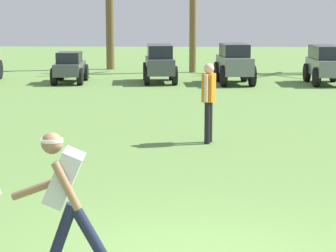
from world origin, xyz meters
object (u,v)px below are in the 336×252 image
Objects in this scene: frisbee_thrower at (65,195)px; parked_car_slot_f at (325,63)px; parked_car_slot_c at (70,67)px; parked_car_slot_d at (160,62)px; parked_car_slot_e at (234,63)px; teammate_near_sideline at (209,95)px.

parked_car_slot_f is at bearing 70.56° from frisbee_thrower.
parked_car_slot_c is 3.20m from parked_car_slot_d.
parked_car_slot_c is at bearing 179.55° from parked_car_slot_f.
parked_car_slot_e is at bearing 80.62° from frisbee_thrower.
parked_car_slot_e is 3.18m from parked_car_slot_f.
frisbee_thrower is 0.58× the size of parked_car_slot_e.
frisbee_thrower is at bearing -90.48° from parked_car_slot_d.
parked_car_slot_d is (-1.44, 10.79, -0.22)m from teammate_near_sideline.
parked_car_slot_c is at bearing 178.72° from parked_car_slot_e.
teammate_near_sideline is at bearing -82.39° from parked_car_slot_d.
parked_car_slot_e is (2.78, 16.83, -0.05)m from frisbee_thrower.
parked_car_slot_e is at bearing -178.92° from parked_car_slot_f.
parked_car_slot_d is at bearing 89.52° from frisbee_thrower.
teammate_near_sideline is at bearing -112.75° from parked_car_slot_f.
frisbee_thrower is at bearing -103.81° from teammate_near_sideline.
frisbee_thrower is 0.91× the size of teammate_near_sideline.
teammate_near_sideline is at bearing -66.26° from parked_car_slot_c.
frisbee_thrower reaches higher than parked_car_slot_c.
parked_car_slot_e is (2.64, -0.41, 0.02)m from parked_car_slot_d.
frisbee_thrower reaches higher than parked_car_slot_f.
frisbee_thrower reaches higher than parked_car_slot_e.
parked_car_slot_d is 1.02× the size of parked_car_slot_e.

